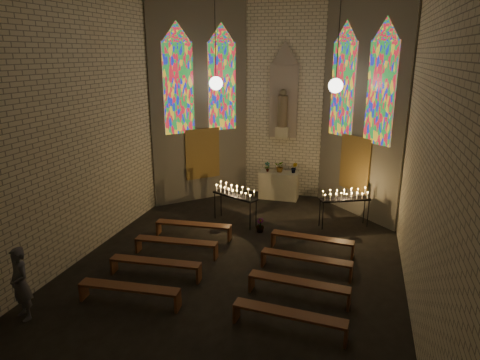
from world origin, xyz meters
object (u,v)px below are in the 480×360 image
Objects in this scene: aisle_flower_pot at (260,225)px; votive_stand_left at (235,193)px; altar at (279,185)px; votive_stand_right at (345,197)px; visitor at (20,284)px.

votive_stand_left is at bearing 152.10° from aisle_flower_pot.
votive_stand_right reaches higher than altar.
visitor reaches higher than aisle_flower_pot.
aisle_flower_pot is 0.28× the size of votive_stand_right.
aisle_flower_pot is at bearing -179.02° from votive_stand_right.
visitor is (-5.93, -6.64, -0.21)m from votive_stand_right.
votive_stand_right is 8.90m from visitor.
votive_stand_left is (-0.93, 0.49, 0.77)m from aisle_flower_pot.
votive_stand_right is (3.29, 0.64, -0.01)m from votive_stand_left.
votive_stand_left is at bearing -107.60° from altar.
votive_stand_right is at bearing 35.58° from votive_stand_left.
visitor is (-2.64, -6.00, -0.22)m from votive_stand_left.
votive_stand_right is at bearing 25.60° from aisle_flower_pot.
altar is 2.89m from votive_stand_left.
aisle_flower_pot is (0.07, -3.21, -0.28)m from altar.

